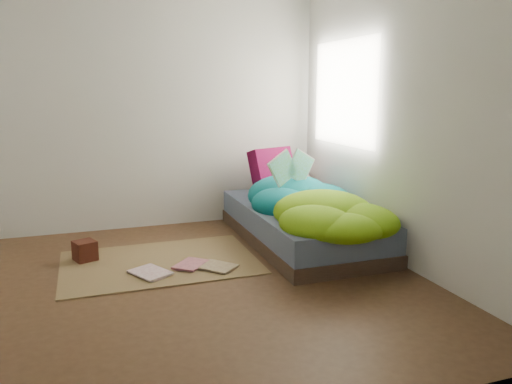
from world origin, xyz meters
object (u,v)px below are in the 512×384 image
at_px(open_book, 292,157).
at_px(floor_book_a, 138,277).
at_px(wooden_box, 85,251).
at_px(bed, 301,224).
at_px(floor_book_b, 180,263).
at_px(pillow_magenta, 273,172).

relative_size(open_book, floor_book_a, 1.37).
bearing_deg(wooden_box, floor_book_a, -56.69).
height_order(bed, floor_book_b, bed).
xyz_separation_m(open_book, floor_book_a, (-1.52, -0.57, -0.79)).
height_order(pillow_magenta, open_book, open_book).
bearing_deg(open_book, floor_book_a, -173.91).
relative_size(open_book, wooden_box, 2.57).
distance_m(pillow_magenta, wooden_box, 2.06).
distance_m(pillow_magenta, floor_book_a, 1.99).
bearing_deg(floor_book_b, floor_book_a, -109.31).
bearing_deg(pillow_magenta, bed, -106.11).
xyz_separation_m(wooden_box, floor_book_a, (0.38, -0.57, -0.07)).
xyz_separation_m(bed, floor_book_a, (-1.59, -0.49, -0.14)).
height_order(bed, pillow_magenta, pillow_magenta).
distance_m(wooden_box, floor_book_a, 0.69).
bearing_deg(pillow_magenta, wooden_box, 176.43).
bearing_deg(floor_book_b, wooden_box, -165.16).
bearing_deg(floor_book_a, pillow_magenta, 7.98).
relative_size(bed, pillow_magenta, 4.11).
bearing_deg(floor_book_b, pillow_magenta, 80.10).
bearing_deg(pillow_magenta, open_book, -112.07).
xyz_separation_m(floor_book_a, floor_book_b, (0.36, 0.20, 0.00)).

